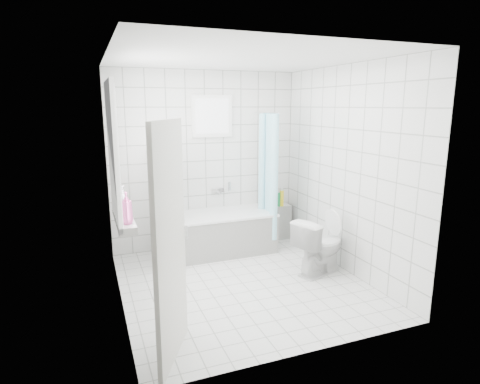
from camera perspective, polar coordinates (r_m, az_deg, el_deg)
name	(u,v)px	position (r m, az deg, el deg)	size (l,w,h in m)	color
ground	(242,283)	(4.97, 0.35, -12.83)	(3.00, 3.00, 0.00)	white
ceiling	(243,58)	(4.53, 0.39, 18.52)	(3.00, 3.00, 0.00)	white
wall_back	(206,161)	(5.98, -4.91, 4.45)	(2.80, 0.02, 2.60)	white
wall_front	(311,208)	(3.25, 10.07, -2.28)	(2.80, 0.02, 2.60)	white
wall_left	(115,186)	(4.27, -17.39, 0.81)	(0.02, 3.00, 2.60)	white
wall_right	(346,170)	(5.24, 14.79, 3.00)	(0.02, 3.00, 2.60)	white
window_left	(115,153)	(4.53, -17.33, 5.28)	(0.01, 0.90, 1.40)	white
window_back	(212,116)	(5.91, -3.95, 10.71)	(0.50, 0.01, 0.50)	white
window_sill	(124,219)	(4.67, -16.21, -3.72)	(0.18, 1.02, 0.08)	white
door	(170,245)	(3.31, -9.88, -7.46)	(0.04, 0.80, 2.00)	silver
bathtub	(219,233)	(5.87, -3.03, -5.78)	(1.58, 0.77, 0.58)	white
partition_wall	(159,208)	(5.50, -11.40, -2.26)	(0.15, 0.85, 1.50)	white
tiled_ledge	(277,221)	(6.49, 5.28, -4.20)	(0.40, 0.24, 0.55)	white
toilet	(320,246)	(5.22, 11.29, -7.52)	(0.41, 0.71, 0.73)	white
curtain_rod	(267,113)	(5.83, 3.82, 11.18)	(0.02, 0.02, 0.80)	silver
shower_curtain	(270,176)	(5.80, 4.23, 2.22)	(0.14, 0.48, 1.78)	#53D8F4
tub_faucet	(218,190)	(6.06, -3.17, 0.28)	(0.18, 0.06, 0.06)	silver
sill_bottles	(124,204)	(4.57, -16.16, -1.70)	(0.17, 0.78, 0.33)	pink
ledge_bottles	(278,198)	(6.34, 5.49, -0.91)	(0.13, 0.17, 0.25)	#ED1B47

